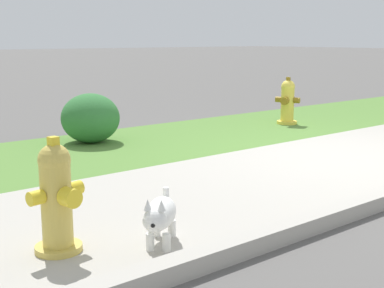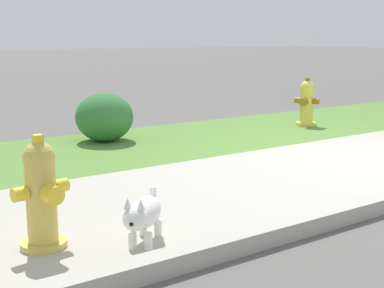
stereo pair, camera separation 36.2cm
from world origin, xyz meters
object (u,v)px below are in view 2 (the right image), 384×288
object	(u,v)px
fire_hydrant_far_end	(41,195)
shrub_bush_near_lamp	(104,117)
small_white_dog	(143,214)
fire_hydrant_by_grass_verge	(307,103)

from	to	relation	value
fire_hydrant_far_end	shrub_bush_near_lamp	distance (m)	3.67
fire_hydrant_far_end	small_white_dog	size ratio (longest dim) A/B	1.64
shrub_bush_near_lamp	fire_hydrant_by_grass_verge	bearing A→B (deg)	-10.67
fire_hydrant_by_grass_verge	small_white_dog	xyz separation A→B (m)	(-4.52, -2.87, -0.14)
shrub_bush_near_lamp	small_white_dog	bearing A→B (deg)	-111.68
small_white_dog	shrub_bush_near_lamp	world-z (taller)	shrub_bush_near_lamp
fire_hydrant_by_grass_verge	fire_hydrant_far_end	bearing A→B (deg)	92.21
small_white_dog	shrub_bush_near_lamp	distance (m)	3.72
fire_hydrant_far_end	shrub_bush_near_lamp	size ratio (longest dim) A/B	0.99
fire_hydrant_far_end	small_white_dog	world-z (taller)	fire_hydrant_far_end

